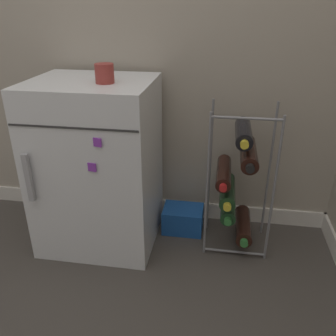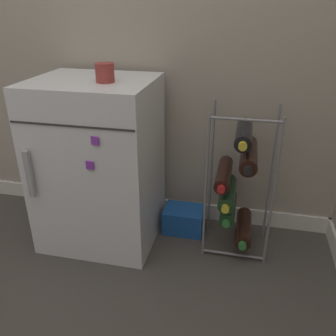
{
  "view_description": "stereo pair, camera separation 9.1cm",
  "coord_description": "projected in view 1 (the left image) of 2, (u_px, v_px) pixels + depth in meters",
  "views": [
    {
      "loc": [
        0.23,
        -1.02,
        1.12
      ],
      "look_at": [
        -0.02,
        0.48,
        0.41
      ],
      "focal_mm": 38.0,
      "sensor_mm": 36.0,
      "label": 1
    },
    {
      "loc": [
        0.32,
        -1.0,
        1.12
      ],
      "look_at": [
        -0.02,
        0.48,
        0.41
      ],
      "focal_mm": 38.0,
      "sensor_mm": 36.0,
      "label": 2
    }
  ],
  "objects": [
    {
      "name": "ground_plane",
      "position": [
        153.0,
        309.0,
        1.43
      ],
      "size": [
        14.0,
        14.0,
        0.0
      ],
      "primitive_type": "plane",
      "color": "#423D38"
    },
    {
      "name": "mini_fridge",
      "position": [
        98.0,
        165.0,
        1.7
      ],
      "size": [
        0.55,
        0.49,
        0.81
      ],
      "color": "silver",
      "rests_on": "ground_plane"
    },
    {
      "name": "wine_rack",
      "position": [
        237.0,
        181.0,
        1.67
      ],
      "size": [
        0.3,
        0.33,
        0.71
      ],
      "color": "slate",
      "rests_on": "ground_plane"
    },
    {
      "name": "soda_box",
      "position": [
        183.0,
        219.0,
        1.9
      ],
      "size": [
        0.21,
        0.16,
        0.13
      ],
      "color": "#194C9E",
      "rests_on": "ground_plane"
    },
    {
      "name": "fridge_top_cup",
      "position": [
        105.0,
        73.0,
        1.46
      ],
      "size": [
        0.08,
        0.08,
        0.08
      ],
      "color": "maroon",
      "rests_on": "mini_fridge"
    }
  ]
}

